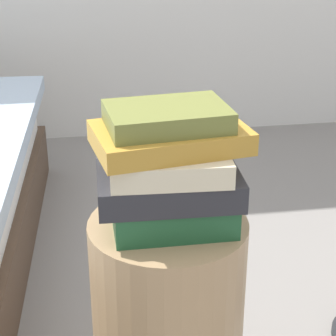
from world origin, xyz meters
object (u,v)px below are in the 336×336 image
(side_table, at_px, (168,329))
(book_ochre, at_px, (170,137))
(book_olive, at_px, (170,117))
(book_charcoal, at_px, (169,185))
(book_forest, at_px, (172,209))
(book_cream, at_px, (169,161))

(side_table, distance_m, book_ochre, 0.47)
(book_ochre, distance_m, book_olive, 0.04)
(book_charcoal, height_order, book_ochre, book_ochre)
(book_forest, relative_size, book_cream, 1.05)
(book_forest, xyz_separation_m, book_cream, (-0.01, -0.01, 0.11))
(book_olive, bearing_deg, book_cream, -105.53)
(side_table, relative_size, book_forest, 2.25)
(book_forest, height_order, book_olive, book_olive)
(book_forest, relative_size, book_olive, 1.05)
(side_table, bearing_deg, book_olive, 64.26)
(side_table, xyz_separation_m, book_charcoal, (0.00, -0.01, 0.37))
(side_table, height_order, book_forest, book_forest)
(book_forest, distance_m, book_ochre, 0.16)
(book_charcoal, relative_size, book_cream, 1.23)
(side_table, relative_size, book_charcoal, 1.93)
(book_charcoal, bearing_deg, book_ochre, 74.24)
(book_cream, bearing_deg, book_charcoal, -130.14)
(book_ochre, bearing_deg, book_charcoal, -116.47)
(book_cream, distance_m, book_ochre, 0.05)
(book_forest, xyz_separation_m, book_charcoal, (-0.01, -0.01, 0.06))
(book_cream, relative_size, book_ochre, 0.79)
(side_table, xyz_separation_m, book_forest, (0.01, 0.00, 0.31))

